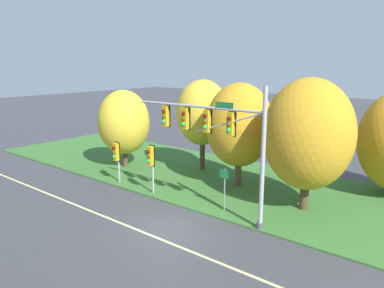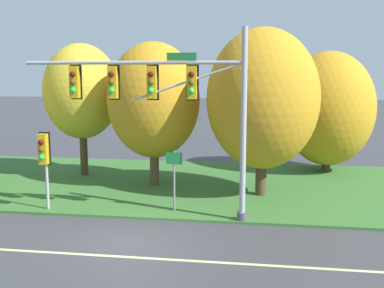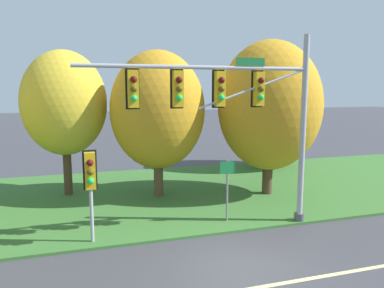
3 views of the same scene
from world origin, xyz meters
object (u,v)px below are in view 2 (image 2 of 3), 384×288
(route_sign_post, at_px, (174,173))
(tree_mid_verge, at_px, (263,99))
(traffic_signal_mast, at_px, (167,96))
(tree_left_of_mast, at_px, (82,92))
(tree_tall_centre, at_px, (328,109))
(pedestrian_signal_further_along, at_px, (44,154))
(tree_behind_signpost, at_px, (154,100))

(route_sign_post, height_order, tree_mid_verge, tree_mid_verge)
(traffic_signal_mast, xyz_separation_m, tree_left_of_mast, (-5.95, 6.62, -0.18))
(tree_left_of_mast, xyz_separation_m, tree_tall_centre, (13.03, 3.04, -0.99))
(route_sign_post, bearing_deg, pedestrian_signal_further_along, -172.59)
(pedestrian_signal_further_along, distance_m, route_sign_post, 5.26)
(traffic_signal_mast, height_order, tree_mid_verge, tree_mid_verge)
(tree_tall_centre, bearing_deg, tree_behind_signpost, -152.80)
(pedestrian_signal_further_along, height_order, tree_left_of_mast, tree_left_of_mast)
(pedestrian_signal_further_along, xyz_separation_m, tree_left_of_mast, (-0.88, 6.48, 2.16))
(traffic_signal_mast, xyz_separation_m, pedestrian_signal_further_along, (-5.08, 0.13, -2.35))
(tree_left_of_mast, relative_size, tree_mid_verge, 0.93)
(traffic_signal_mast, height_order, tree_left_of_mast, traffic_signal_mast)
(pedestrian_signal_further_along, height_order, tree_tall_centre, tree_tall_centre)
(pedestrian_signal_further_along, bearing_deg, traffic_signal_mast, -1.50)
(traffic_signal_mast, height_order, pedestrian_signal_further_along, traffic_signal_mast)
(tree_left_of_mast, distance_m, tree_mid_verge, 9.86)
(tree_left_of_mast, height_order, tree_mid_verge, tree_mid_verge)
(route_sign_post, xyz_separation_m, tree_behind_signpost, (-1.81, 4.33, 2.59))
(pedestrian_signal_further_along, relative_size, tree_mid_verge, 0.42)
(route_sign_post, distance_m, tree_behind_signpost, 5.36)
(tree_tall_centre, bearing_deg, route_sign_post, -128.31)
(tree_left_of_mast, height_order, tree_behind_signpost, tree_left_of_mast)
(pedestrian_signal_further_along, relative_size, tree_tall_centre, 0.48)
(traffic_signal_mast, bearing_deg, tree_mid_verge, 47.81)
(traffic_signal_mast, xyz_separation_m, tree_mid_verge, (3.51, 3.87, -0.31))
(route_sign_post, height_order, tree_tall_centre, tree_tall_centre)
(pedestrian_signal_further_along, bearing_deg, route_sign_post, 7.41)
(route_sign_post, relative_size, tree_tall_centre, 0.37)
(pedestrian_signal_further_along, relative_size, route_sign_post, 1.30)
(pedestrian_signal_further_along, relative_size, tree_behind_signpost, 0.46)
(traffic_signal_mast, relative_size, tree_tall_centre, 1.29)
(route_sign_post, relative_size, tree_left_of_mast, 0.35)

